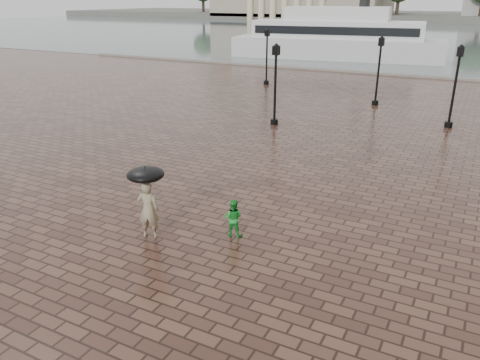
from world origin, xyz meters
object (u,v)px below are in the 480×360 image
object	(u,v)px
adult_pedestrian	(148,210)
ferry_near	(336,38)
street_lamps	(383,72)
child_pedestrian	(233,218)

from	to	relation	value
adult_pedestrian	ferry_near	xyz separation A→B (m)	(-8.29, 46.53, 1.51)
street_lamps	child_pedestrian	distance (m)	20.72
ferry_near	adult_pedestrian	bearing A→B (deg)	-87.02
street_lamps	ferry_near	size ratio (longest dim) A/B	0.86
street_lamps	ferry_near	bearing A→B (deg)	113.22
adult_pedestrian	ferry_near	world-z (taller)	ferry_near
street_lamps	child_pedestrian	bearing A→B (deg)	-90.13
street_lamps	ferry_near	world-z (taller)	ferry_near
street_lamps	adult_pedestrian	bearing A→B (deg)	-95.93
street_lamps	child_pedestrian	size ratio (longest dim) A/B	17.97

